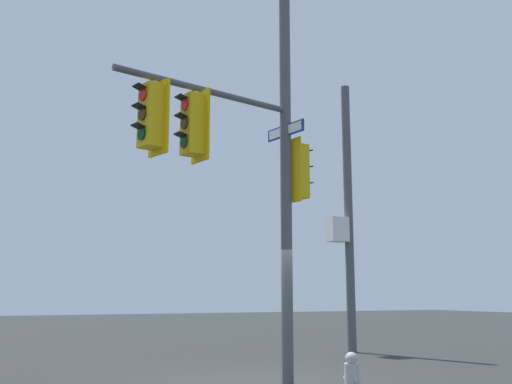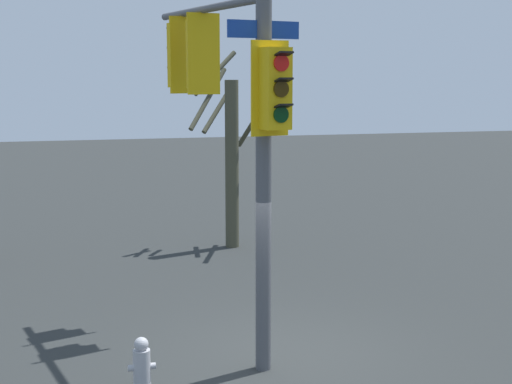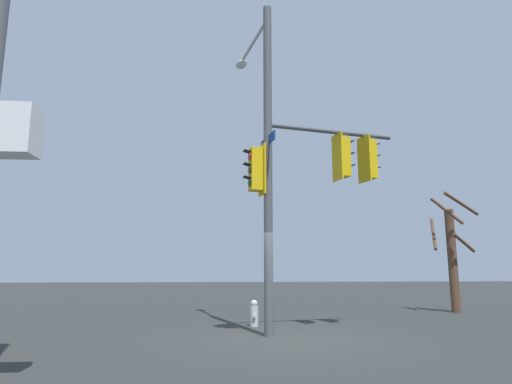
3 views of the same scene
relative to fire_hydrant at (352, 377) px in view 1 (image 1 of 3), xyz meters
name	(u,v)px [view 1 (image 1 of 3)]	position (x,y,z in m)	size (l,w,h in m)	color
ground_plane	(260,382)	(2.25, 0.58, -0.34)	(80.00, 80.00, 0.00)	#2B2E2D
main_signal_pole_assembly	(258,131)	(1.48, 0.98, 4.37)	(3.41, 4.47, 8.70)	#4C4F54
secondary_pole_assembly	(346,218)	(6.38, -4.22, 3.57)	(0.46, 0.84, 8.08)	#4C4F54
fire_hydrant	(352,377)	(0.00, 0.00, 0.00)	(0.38, 0.24, 0.73)	#B2B2B7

